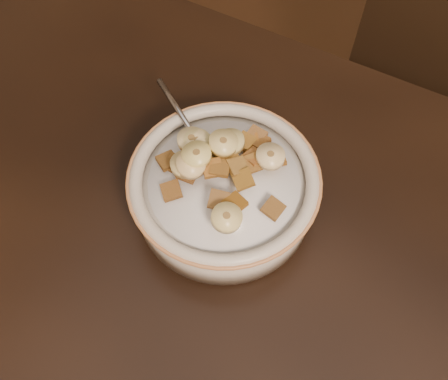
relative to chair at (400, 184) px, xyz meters
The scene contains 36 objects.
chair is the anchor object (origin of this frame).
cereal_bowl 0.52m from the chair, 117.08° to the right, with size 0.20×0.20×0.05m, color beige.
milk 0.54m from the chair, 117.08° to the right, with size 0.17×0.17×0.00m, color silver.
spoon 0.54m from the chair, 121.67° to the right, with size 0.04×0.05×0.01m, color gray.
cereal_square_0 0.51m from the chair, 121.47° to the right, with size 0.02×0.02×0.01m, color #905F20.
cereal_square_1 0.57m from the chair, 123.69° to the right, with size 0.02×0.02×0.01m, color brown.
cereal_square_2 0.49m from the chair, 115.84° to the right, with size 0.02×0.02×0.01m, color #965C23.
cereal_square_3 0.54m from the chair, 119.04° to the right, with size 0.02×0.02×0.01m, color brown.
cereal_square_4 0.58m from the chair, 119.16° to the right, with size 0.02×0.02×0.01m, color brown.
cereal_square_5 0.55m from the chair, 112.03° to the right, with size 0.02×0.02×0.01m, color brown.
cereal_square_6 0.56m from the chair, 118.29° to the right, with size 0.02×0.02×0.01m, color brown.
cereal_square_7 0.53m from the chair, 108.29° to the right, with size 0.02×0.02×0.01m, color brown.
cereal_square_8 0.57m from the chair, 120.00° to the right, with size 0.02×0.02×0.01m, color brown.
cereal_square_9 0.54m from the chair, 116.60° to the right, with size 0.02×0.02×0.01m, color olive.
cereal_square_10 0.52m from the chair, 117.32° to the right, with size 0.02×0.02×0.01m, color #985922.
cereal_square_11 0.57m from the chair, 122.83° to the right, with size 0.02×0.02×0.01m, color #996019.
cereal_square_12 0.55m from the chair, 123.84° to the right, with size 0.02×0.02×0.01m, color brown.
cereal_square_13 0.50m from the chair, 120.92° to the right, with size 0.02×0.02×0.01m, color #9A511D.
cereal_square_14 0.54m from the chair, 122.81° to the right, with size 0.02×0.02×0.01m, color brown.
cereal_square_15 0.50m from the chair, 120.37° to the right, with size 0.02×0.02×0.01m, color brown.
cereal_square_16 0.56m from the chair, 113.81° to the right, with size 0.02×0.02×0.01m, color brown.
cereal_square_17 0.57m from the chair, 122.87° to the right, with size 0.02×0.02×0.01m, color brown.
cereal_square_18 0.54m from the chair, 114.26° to the right, with size 0.02×0.02×0.01m, color brown.
cereal_square_19 0.55m from the chair, 117.72° to the right, with size 0.02×0.02×0.01m, color brown.
cereal_square_20 0.55m from the chair, 124.99° to the right, with size 0.02×0.02×0.01m, color #925822.
cereal_square_21 0.50m from the chair, 121.75° to the right, with size 0.02×0.02×0.01m, color brown.
cereal_square_22 0.52m from the chair, 116.44° to the right, with size 0.02×0.02×0.01m, color brown.
banana_slice_0 0.55m from the chair, 123.69° to the right, with size 0.03×0.03×0.01m, color #FDF4A9.
banana_slice_1 0.57m from the chair, 119.95° to the right, with size 0.03×0.03×0.01m, color #D6BE8A.
banana_slice_2 0.57m from the chair, 120.70° to the right, with size 0.03×0.03×0.01m, color #EFDC7F.
banana_slice_3 0.57m from the chair, 120.84° to the right, with size 0.03×0.03×0.01m, color #D7C56F.
banana_slice_4 0.56m from the chair, 124.37° to the right, with size 0.03×0.03×0.01m, color #FFE1A0.
banana_slice_5 0.55m from the chair, 120.58° to the right, with size 0.03×0.03×0.01m, color #D8CC68.
banana_slice_6 0.54m from the chair, 121.07° to the right, with size 0.03×0.03×0.01m, color #D1C18A.
banana_slice_7 0.51m from the chair, 115.31° to the right, with size 0.03×0.03×0.01m, color #F2DB92.
banana_slice_8 0.57m from the chair, 110.57° to the right, with size 0.03×0.03×0.01m, color beige.
Camera 1 is at (-0.07, -0.08, 1.26)m, focal length 40.00 mm.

